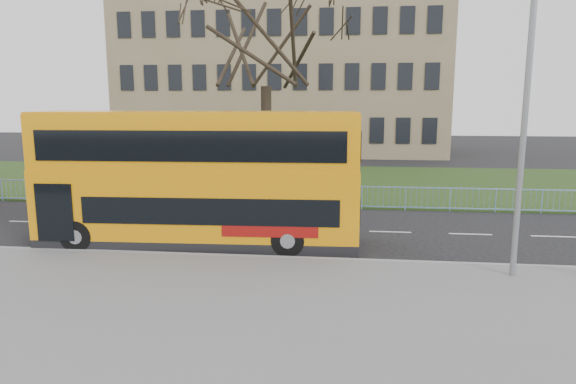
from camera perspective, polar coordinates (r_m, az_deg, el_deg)
The scene contains 9 objects.
ground at distance 17.83m, azimuth 2.25°, elevation -6.19°, with size 120.00×120.00×0.00m, color black.
pavement at distance 11.51m, azimuth -0.35°, elevation -15.32°, with size 80.00×10.50×0.12m, color slate.
kerb at distance 16.33m, azimuth 1.84°, elevation -7.47°, with size 80.00×0.20×0.14m, color gray.
grass_verge at distance 31.78m, azimuth 4.18°, elevation 1.11°, with size 80.00×15.40×0.08m, color #223A15.
guard_railing at distance 24.12m, azimuth 3.44°, elevation -0.54°, with size 40.00×0.12×1.10m, color #7EAEE1, non-canonical shape.
bare_tree at distance 27.46m, azimuth -2.47°, elevation 13.93°, with size 9.45×9.45×13.50m, color black, non-canonical shape.
civic_building at distance 52.48m, azimuth -0.34°, elevation 12.30°, with size 30.00×15.00×14.00m, color #857154.
yellow_bus at distance 17.94m, azimuth -9.93°, elevation 1.81°, with size 11.03×3.04×4.58m.
street_lamp at distance 15.27m, azimuth 24.49°, elevation 8.22°, with size 1.79×0.20×8.42m.
Camera 1 is at (1.25, -17.07, 5.00)m, focal length 32.00 mm.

